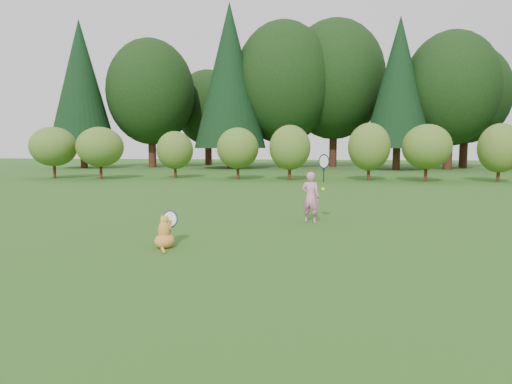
# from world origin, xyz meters

# --- Properties ---
(ground) EXTENTS (100.00, 100.00, 0.00)m
(ground) POSITION_xyz_m (0.00, 0.00, 0.00)
(ground) COLOR #214D15
(ground) RESTS_ON ground
(shrub_row) EXTENTS (28.00, 3.00, 2.80)m
(shrub_row) POSITION_xyz_m (0.00, 13.00, 1.40)
(shrub_row) COLOR #516E22
(shrub_row) RESTS_ON ground
(woodland_backdrop) EXTENTS (48.00, 10.00, 15.00)m
(woodland_backdrop) POSITION_xyz_m (0.00, 23.00, 7.50)
(woodland_backdrop) COLOR black
(woodland_backdrop) RESTS_ON ground
(child) EXTENTS (0.58, 0.37, 1.54)m
(child) POSITION_xyz_m (1.16, 1.74, 0.54)
(child) COLOR pink
(child) RESTS_ON ground
(cat) EXTENTS (0.36, 0.72, 0.67)m
(cat) POSITION_xyz_m (-0.93, -0.81, 0.26)
(cat) COLOR #C26A25
(cat) RESTS_ON ground
(tennis_ball) EXTENTS (0.07, 0.07, 0.07)m
(tennis_ball) POSITION_xyz_m (1.41, 1.35, 0.72)
(tennis_ball) COLOR #C5E01A
(tennis_ball) RESTS_ON ground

